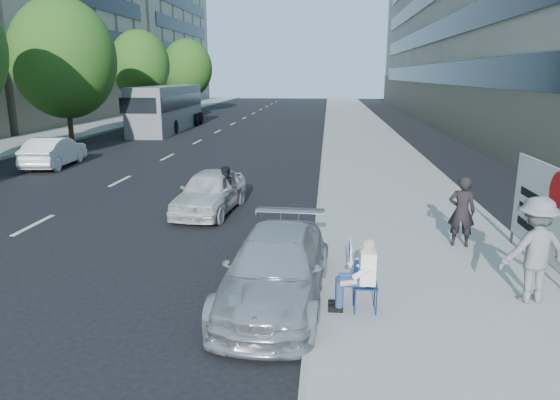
# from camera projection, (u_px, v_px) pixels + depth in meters

# --- Properties ---
(ground) EXTENTS (160.00, 160.00, 0.00)m
(ground) POSITION_uv_depth(u_px,v_px,m) (251.00, 258.00, 11.51)
(ground) COLOR black
(ground) RESTS_ON ground
(near_sidewalk) EXTENTS (5.00, 120.00, 0.15)m
(near_sidewalk) POSITION_uv_depth(u_px,v_px,m) (366.00, 143.00, 30.43)
(near_sidewalk) COLOR gray
(near_sidewalk) RESTS_ON ground
(far_sidewalk) EXTENTS (4.50, 120.00, 0.15)m
(far_sidewalk) POSITION_uv_depth(u_px,v_px,m) (43.00, 139.00, 32.36)
(far_sidewalk) COLOR gray
(far_sidewalk) RESTS_ON ground
(far_bldg_north) EXTENTS (22.00, 28.00, 28.00)m
(far_bldg_north) POSITION_uv_depth(u_px,v_px,m) (107.00, 3.00, 70.73)
(far_bldg_north) COLOR tan
(far_bldg_north) RESTS_ON ground
(tree_far_c) EXTENTS (6.00, 6.00, 8.47)m
(tree_far_c) POSITION_uv_depth(u_px,v_px,m) (64.00, 59.00, 28.93)
(tree_far_c) COLOR #382616
(tree_far_c) RESTS_ON ground
(tree_far_d) EXTENTS (4.80, 4.80, 7.65)m
(tree_far_d) POSITION_uv_depth(u_px,v_px,m) (140.00, 65.00, 40.55)
(tree_far_d) COLOR #382616
(tree_far_d) RESTS_ON ground
(tree_far_e) EXTENTS (5.40, 5.40, 7.89)m
(tree_far_e) POSITION_uv_depth(u_px,v_px,m) (187.00, 68.00, 54.09)
(tree_far_e) COLOR #382616
(tree_far_e) RESTS_ON ground
(seated_protester) EXTENTS (0.83, 1.11, 1.31)m
(seated_protester) POSITION_uv_depth(u_px,v_px,m) (359.00, 270.00, 8.51)
(seated_protester) COLOR navy
(seated_protester) RESTS_ON near_sidewalk
(jogger) EXTENTS (1.39, 1.01, 1.93)m
(jogger) POSITION_uv_depth(u_px,v_px,m) (534.00, 250.00, 8.80)
(jogger) COLOR slate
(jogger) RESTS_ON near_sidewalk
(pedestrian_woman) EXTENTS (0.68, 0.50, 1.69)m
(pedestrian_woman) POSITION_uv_depth(u_px,v_px,m) (462.00, 211.00, 11.71)
(pedestrian_woman) COLOR black
(pedestrian_woman) RESTS_ON near_sidewalk
(protest_banner) EXTENTS (0.08, 3.06, 2.20)m
(protest_banner) POSITION_uv_depth(u_px,v_px,m) (542.00, 209.00, 10.38)
(protest_banner) COLOR #4C4C4C
(protest_banner) RESTS_ON near_sidewalk
(parked_sedan) EXTENTS (2.03, 4.52, 1.29)m
(parked_sedan) POSITION_uv_depth(u_px,v_px,m) (276.00, 269.00, 9.18)
(parked_sedan) COLOR #A8AAAF
(parked_sedan) RESTS_ON ground
(white_sedan_near) EXTENTS (1.88, 3.94, 1.30)m
(white_sedan_near) POSITION_uv_depth(u_px,v_px,m) (210.00, 191.00, 15.23)
(white_sedan_near) COLOR silver
(white_sedan_near) RESTS_ON ground
(white_sedan_mid) EXTENTS (1.83, 4.26, 1.36)m
(white_sedan_mid) POSITION_uv_depth(u_px,v_px,m) (54.00, 152.00, 22.83)
(white_sedan_mid) COLOR white
(white_sedan_mid) RESTS_ON ground
(motorcycle) EXTENTS (0.75, 2.05, 1.42)m
(motorcycle) POSITION_uv_depth(u_px,v_px,m) (227.00, 192.00, 15.27)
(motorcycle) COLOR black
(motorcycle) RESTS_ON ground
(bus) EXTENTS (3.02, 12.14, 3.30)m
(bus) POSITION_uv_depth(u_px,v_px,m) (168.00, 108.00, 37.76)
(bus) COLOR slate
(bus) RESTS_ON ground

